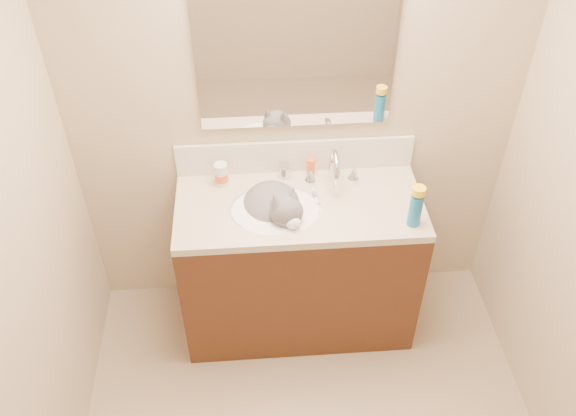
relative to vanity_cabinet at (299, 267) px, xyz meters
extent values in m
cube|color=tan|center=(0.00, 0.28, 0.84)|extent=(2.20, 0.04, 2.50)
cube|color=#442312|center=(0.00, 0.00, 0.00)|extent=(1.20, 0.55, 0.82)
cube|color=beige|center=(0.00, 0.00, 0.43)|extent=(1.20, 0.55, 0.04)
ellipsoid|color=white|center=(-0.12, -0.03, 0.38)|extent=(0.45, 0.36, 0.14)
cylinder|color=silver|center=(0.18, 0.18, 0.51)|extent=(0.04, 0.04, 0.11)
torus|color=silver|center=(0.18, 0.12, 0.56)|extent=(0.03, 0.20, 0.20)
cylinder|color=silver|center=(0.18, 0.04, 0.53)|extent=(0.03, 0.03, 0.06)
cone|color=silver|center=(0.07, 0.18, 0.48)|extent=(0.06, 0.06, 0.06)
cone|color=silver|center=(0.29, 0.18, 0.48)|extent=(0.06, 0.06, 0.06)
ellipsoid|color=#575457|center=(-0.14, 0.03, 0.41)|extent=(0.41, 0.43, 0.22)
ellipsoid|color=#575457|center=(-0.07, -0.11, 0.50)|extent=(0.20, 0.19, 0.15)
ellipsoid|color=#575457|center=(-0.10, -0.05, 0.47)|extent=(0.15, 0.15, 0.14)
cone|color=#575457|center=(-0.12, -0.11, 0.57)|extent=(0.10, 0.09, 0.09)
cone|color=#575457|center=(-0.04, -0.07, 0.57)|extent=(0.09, 0.10, 0.09)
ellipsoid|color=white|center=(-0.05, -0.17, 0.48)|extent=(0.09, 0.08, 0.06)
ellipsoid|color=white|center=(-0.09, -0.08, 0.41)|extent=(0.13, 0.11, 0.13)
sphere|color=#C9828A|center=(-0.03, -0.19, 0.48)|extent=(0.02, 0.02, 0.02)
cylinder|color=#575457|center=(0.00, 0.07, 0.34)|extent=(0.18, 0.20, 0.04)
cube|color=silver|center=(0.00, 0.26, 0.54)|extent=(1.20, 0.02, 0.18)
cube|color=white|center=(0.00, 0.26, 1.13)|extent=(0.90, 0.02, 0.80)
cylinder|color=silver|center=(-0.37, 0.18, 0.51)|extent=(0.08, 0.08, 0.12)
cylinder|color=#F85529|center=(-0.37, 0.18, 0.50)|extent=(0.09, 0.09, 0.04)
cylinder|color=#B7B7BC|center=(-0.06, 0.21, 0.48)|extent=(0.08, 0.08, 0.07)
cylinder|color=#F1571C|center=(0.08, 0.22, 0.50)|extent=(0.04, 0.04, 0.10)
cube|color=silver|center=(0.08, 0.05, 0.45)|extent=(0.02, 0.13, 0.01)
cube|color=#5D7CC7|center=(0.08, 0.05, 0.46)|extent=(0.02, 0.03, 0.02)
cylinder|color=#186DAD|center=(0.51, -0.18, 0.53)|extent=(0.07, 0.07, 0.17)
cylinder|color=yellow|center=(0.51, -0.18, 0.65)|extent=(0.07, 0.07, 0.04)
camera|label=1|loc=(-0.22, -2.20, 2.38)|focal=38.00mm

